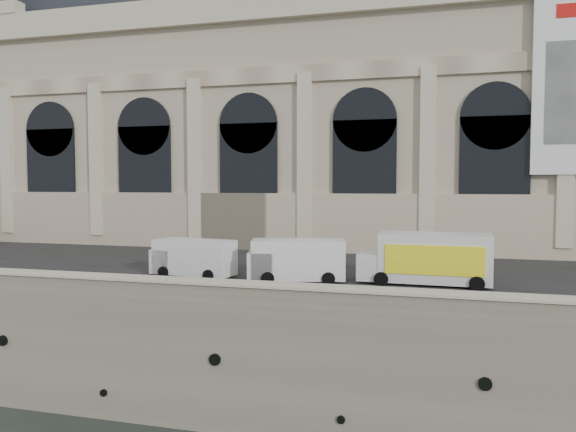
# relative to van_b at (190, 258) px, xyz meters

# --- Properties ---
(ground) EXTENTS (260.00, 260.00, 0.00)m
(ground) POSITION_rel_van_b_xyz_m (3.00, -7.93, -7.20)
(ground) COLOR black
(ground) RESTS_ON ground
(quay) EXTENTS (160.00, 70.00, 6.00)m
(quay) POSITION_rel_van_b_xyz_m (3.00, 27.07, -4.20)
(quay) COLOR gray
(quay) RESTS_ON ground
(street) EXTENTS (160.00, 24.00, 0.06)m
(street) POSITION_rel_van_b_xyz_m (3.00, 6.07, -1.17)
(street) COLOR #2D2D2D
(street) RESTS_ON quay
(parapet) EXTENTS (160.00, 1.40, 1.21)m
(parapet) POSITION_rel_van_b_xyz_m (3.00, -7.33, -0.58)
(parapet) COLOR gray
(parapet) RESTS_ON quay
(museum) EXTENTS (69.00, 18.70, 29.10)m
(museum) POSITION_rel_van_b_xyz_m (-2.97, 22.93, 12.53)
(museum) COLOR #BAAB8F
(museum) RESTS_ON quay
(van_b) EXTENTS (5.49, 2.75, 2.34)m
(van_b) POSITION_rel_van_b_xyz_m (0.00, 0.00, 0.00)
(van_b) COLOR white
(van_b) RESTS_ON quay
(van_c) EXTENTS (6.02, 3.42, 2.53)m
(van_c) POSITION_rel_van_b_xyz_m (6.65, -0.10, 0.09)
(van_c) COLOR white
(van_c) RESTS_ON quay
(box_truck) EXTENTS (7.51, 2.80, 3.00)m
(box_truck) POSITION_rel_van_b_xyz_m (14.39, 1.01, 0.31)
(box_truck) COLOR silver
(box_truck) RESTS_ON quay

